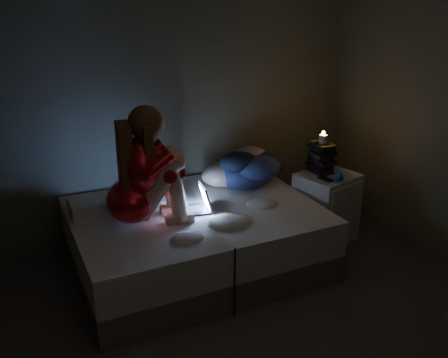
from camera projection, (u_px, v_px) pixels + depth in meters
floor at (281, 340)px, 3.31m from camera, size 3.60×3.80×0.02m
wall_back at (176, 96)px, 4.44m from camera, size 3.60×0.02×2.60m
bed at (196, 238)px, 4.07m from camera, size 1.95×1.46×0.54m
pillow at (96, 206)px, 3.90m from camera, size 0.41×0.29×0.12m
woman at (129, 168)px, 3.56m from camera, size 0.60×0.42×0.91m
laptop at (189, 199)px, 3.89m from camera, size 0.35×0.27×0.23m
clothes_pile at (245, 167)px, 4.42m from camera, size 0.62×0.51×0.35m
nightstand at (326, 207)px, 4.52m from camera, size 0.58×0.54×0.65m
book_stack at (322, 157)px, 4.41m from camera, size 0.19×0.25×0.29m
candle at (323, 137)px, 4.35m from camera, size 0.07×0.07×0.08m
phone at (322, 178)px, 4.29m from camera, size 0.08×0.15×0.01m
blue_orb at (334, 177)px, 4.22m from camera, size 0.08×0.08×0.08m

